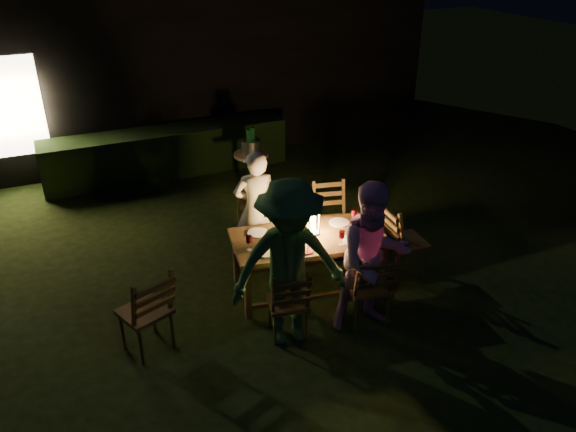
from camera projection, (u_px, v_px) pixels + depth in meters
name	position (u px, v px, depth m)	size (l,w,h in m)	color
garden_envelope	(158.00, 55.00, 11.42)	(40.00, 40.00, 3.20)	black
dining_table	(308.00, 242.00, 6.51)	(1.87, 1.14, 0.73)	#4B3419
chair_near_left	(288.00, 314.00, 5.92)	(0.48, 0.50, 0.90)	#4B3419
chair_near_right	(368.00, 299.00, 6.11)	(0.52, 0.55, 0.99)	#4B3419
chair_far_left	(258.00, 241.00, 7.23)	(0.54, 0.57, 1.00)	#4B3419
chair_far_right	(331.00, 232.00, 7.46)	(0.54, 0.56, 0.99)	#4B3419
chair_end	(403.00, 253.00, 6.94)	(0.54, 0.51, 1.05)	#4B3419
chair_spare	(148.00, 325.00, 5.71)	(0.60, 0.62, 1.02)	#4B3419
person_house_side	(256.00, 208.00, 7.06)	(0.55, 0.36, 1.52)	white
person_opp_right	(373.00, 259.00, 5.82)	(0.82, 0.64, 1.70)	#CC8CC7
person_opp_left	(289.00, 265.00, 5.58)	(1.19, 0.68, 1.84)	#366934
lantern	(312.00, 222.00, 6.45)	(0.16, 0.16, 0.35)	white
plate_far_left	(258.00, 233.00, 6.53)	(0.25, 0.25, 0.01)	white
plate_near_left	(266.00, 252.00, 6.16)	(0.25, 0.25, 0.01)	white
plate_far_right	(339.00, 223.00, 6.76)	(0.25, 0.25, 0.01)	white
plate_near_right	(352.00, 240.00, 6.38)	(0.25, 0.25, 0.01)	white
wineglass_a	(277.00, 222.00, 6.60)	(0.06, 0.06, 0.18)	#59070F
wineglass_b	(249.00, 243.00, 6.17)	(0.06, 0.06, 0.18)	#59070F
wineglass_c	(342.00, 238.00, 6.26)	(0.06, 0.06, 0.18)	#59070F
wineglass_d	(354.00, 216.00, 6.73)	(0.06, 0.06, 0.18)	#59070F
wineglass_e	(308.00, 244.00, 6.15)	(0.06, 0.06, 0.18)	silver
bottle_table	(288.00, 228.00, 6.35)	(0.07, 0.07, 0.28)	#0F471E
napkin_left	(304.00, 252.00, 6.16)	(0.18, 0.14, 0.01)	red
napkin_right	(363.00, 243.00, 6.34)	(0.18, 0.14, 0.01)	red
phone	(262.00, 256.00, 6.07)	(0.14, 0.07, 0.01)	black
side_table	(251.00, 158.00, 8.85)	(0.55, 0.55, 0.74)	brown
ice_bucket	(251.00, 147.00, 8.76)	(0.30, 0.30, 0.22)	#A5A8AD
bottle_bucket_a	(249.00, 145.00, 8.69)	(0.07, 0.07, 0.32)	#0F471E
bottle_bucket_b	(253.00, 142.00, 8.79)	(0.07, 0.07, 0.32)	#0F471E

